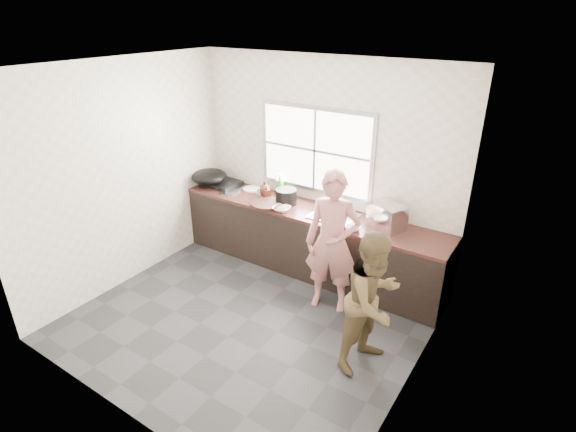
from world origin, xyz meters
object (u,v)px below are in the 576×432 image
Objects in this scene: wok at (209,176)px; plate_food at (252,189)px; dish_rack at (387,216)px; glass_jar at (260,192)px; bottle_green at (280,185)px; bottle_brown_tall at (267,192)px; woman at (332,247)px; bowl_mince at (282,209)px; bottle_brown_short at (265,188)px; bowl_held at (353,228)px; burner at (225,184)px; person_side at (373,301)px; black_pot at (286,197)px; cutting_board at (267,204)px; bowl_crabs at (337,223)px; pot_lid_right at (233,190)px; pot_lid_left at (229,192)px.

plate_food is at bearing 22.85° from wok.
plate_food is 0.61× the size of dish_rack.
glass_jar is at bearing 9.62° from wok.
bottle_green reaches higher than bottle_brown_tall.
woman reaches higher than bowl_mince.
wok reaches higher than bottle_brown_short.
wok is at bearing 176.72° from bowl_held.
woman is 2.17m from burner.
black_pot is (-1.74, 1.16, 0.25)m from person_side.
cutting_board is 0.36m from bottle_brown_short.
bottle_green is (-0.30, 0.41, 0.13)m from bowl_mince.
person_side is at bearing -28.39° from plate_food.
person_side is 5.16× the size of black_pot.
burner is (-0.69, -0.04, -0.07)m from bottle_brown_short.
person_side is 2.11m from black_pot.
bottle_brown_short is at bearing 167.31° from black_pot.
person_side is at bearing -27.09° from cutting_board.
bowl_crabs is at bearing -3.61° from wok.
cutting_board is 0.73m from pot_lid_right.
bottle_brown_short is at bearing -12.01° from plate_food.
plate_food is 0.63m from wok.
dish_rack is 2.25m from pot_lid_left.
glass_jar is at bearing 174.50° from black_pot.
woman reaches higher than bottle_green.
black_pot is at bearing 7.49° from pot_lid_left.
bottle_brown_short is (-1.47, 0.31, 0.06)m from bowl_held.
person_side is 3.09m from burner.
dish_rack is 2.25m from pot_lid_right.
pot_lid_left is (-1.86, 0.45, 0.09)m from woman.
plate_food is 2.33× the size of glass_jar.
burner is (-1.95, 0.28, -0.00)m from bowl_crabs.
cutting_board is 0.61m from plate_food.
dish_rack is at bearing 1.66° from black_pot.
bottle_green is at bearing 98.29° from cutting_board.
bottle_brown_tall reaches higher than burner.
bowl_crabs is 1.09× the size of bottle_brown_tall.
dish_rack reaches higher than bowl_mince.
dish_rack is at bearing -5.39° from bottle_green.
cutting_board is 0.25m from bowl_mince.
bowl_held is 1.41m from bottle_brown_tall.
glass_jar reaches higher than pot_lid_right.
dish_rack is (1.59, -0.15, -0.01)m from bottle_green.
glass_jar is (-1.53, 0.27, 0.02)m from bowl_held.
person_side is at bearing -34.43° from bottle_green.
wok is (-1.02, -0.28, 0.00)m from bottle_green.
bottle_brown_tall is at bearing 1.90° from pot_lid_right.
dish_rack reaches higher than wok.
bowl_held is at bearing -9.30° from bottle_brown_tall.
bowl_mince is at bearing -70.43° from black_pot.
bottle_green reaches higher than pot_lid_left.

